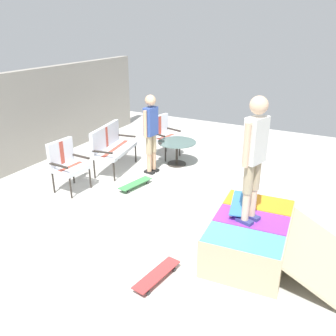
{
  "coord_description": "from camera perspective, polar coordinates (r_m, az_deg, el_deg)",
  "views": [
    {
      "loc": [
        -5.17,
        -2.61,
        3.16
      ],
      "look_at": [
        0.12,
        0.17,
        0.7
      ],
      "focal_mm": 38.03,
      "sensor_mm": 36.0,
      "label": 1
    }
  ],
  "objects": [
    {
      "name": "person_skater",
      "position": [
        4.73,
        13.69,
        2.59
      ],
      "size": [
        0.46,
        0.31,
        1.74
      ],
      "color": "navy",
      "rests_on": "skate_ramp"
    },
    {
      "name": "patio_chair_by_wall",
      "position": [
        7.31,
        -16.05,
        1.09
      ],
      "size": [
        0.65,
        0.58,
        1.02
      ],
      "color": "#2D2823",
      "rests_on": "ground_plane"
    },
    {
      "name": "patio_bench",
      "position": [
        8.12,
        -9.18,
        3.83
      ],
      "size": [
        1.32,
        0.75,
        1.02
      ],
      "color": "#2D2823",
      "rests_on": "ground_plane"
    },
    {
      "name": "skateboard_spare",
      "position": [
        4.88,
        -1.78,
        -16.74
      ],
      "size": [
        0.82,
        0.32,
        0.1
      ],
      "color": "#B23838",
      "rests_on": "ground_plane"
    },
    {
      "name": "skateboard_by_bench",
      "position": [
        7.33,
        -5.25,
        -2.53
      ],
      "size": [
        0.82,
        0.36,
        0.1
      ],
      "color": "#3F8C4C",
      "rests_on": "ground_plane"
    },
    {
      "name": "skate_ramp",
      "position": [
        5.36,
        13.37,
        -10.65
      ],
      "size": [
        1.75,
        1.92,
        0.58
      ],
      "color": "tan",
      "rests_on": "ground_plane"
    },
    {
      "name": "ground_plane",
      "position": [
        6.62,
        0.87,
        -6.63
      ],
      "size": [
        12.0,
        12.0,
        0.1
      ],
      "primitive_type": "cube",
      "color": "beige"
    },
    {
      "name": "patio_chair_near_house",
      "position": [
        8.91,
        -0.92,
        5.77
      ],
      "size": [
        0.73,
        0.68,
        1.02
      ],
      "color": "#2D2823",
      "rests_on": "ground_plane"
    },
    {
      "name": "person_watching",
      "position": [
        7.75,
        -2.76,
        6.39
      ],
      "size": [
        0.48,
        0.27,
        1.75
      ],
      "color": "black",
      "rests_on": "ground_plane"
    },
    {
      "name": "skateboard_on_ramp",
      "position": [
        5.4,
        11.22,
        -5.58
      ],
      "size": [
        0.82,
        0.37,
        0.1
      ],
      "color": "#3372B2",
      "rests_on": "skate_ramp"
    },
    {
      "name": "back_wall_cinderblock",
      "position": [
        8.64,
        -23.62,
        6.62
      ],
      "size": [
        9.0,
        0.2,
        2.17
      ],
      "color": "gray",
      "rests_on": "ground_plane"
    },
    {
      "name": "patio_table",
      "position": [
        8.37,
        1.43,
        3.15
      ],
      "size": [
        0.9,
        0.9,
        0.57
      ],
      "color": "#2D2823",
      "rests_on": "ground_plane"
    }
  ]
}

